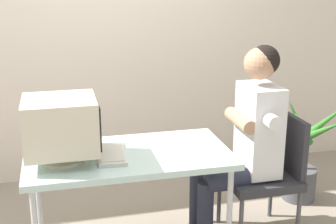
{
  "coord_description": "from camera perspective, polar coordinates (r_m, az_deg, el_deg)",
  "views": [
    {
      "loc": [
        -0.41,
        -2.72,
        1.81
      ],
      "look_at": [
        0.26,
        0.0,
        0.97
      ],
      "focal_mm": 50.09,
      "sensor_mm": 36.0,
      "label": 1
    }
  ],
  "objects": [
    {
      "name": "wall_back",
      "position": [
        4.19,
        -4.12,
        12.41
      ],
      "size": [
        8.0,
        0.1,
        3.0
      ],
      "primitive_type": "cube",
      "color": "beige",
      "rests_on": "ground_plane"
    },
    {
      "name": "desk",
      "position": [
        2.97,
        -4.83,
        -5.94
      ],
      "size": [
        1.28,
        0.69,
        0.72
      ],
      "color": "#B7B7BC",
      "rests_on": "ground_plane"
    },
    {
      "name": "crt_monitor",
      "position": [
        2.81,
        -12.87,
        -1.64
      ],
      "size": [
        0.43,
        0.39,
        0.39
      ],
      "color": "beige",
      "rests_on": "desk"
    },
    {
      "name": "keyboard",
      "position": [
        2.93,
        -6.92,
        -4.91
      ],
      "size": [
        0.19,
        0.42,
        0.03
      ],
      "color": "silver",
      "rests_on": "desk"
    },
    {
      "name": "office_chair",
      "position": [
        3.35,
        12.12,
        -6.76
      ],
      "size": [
        0.48,
        0.48,
        0.87
      ],
      "color": "#4C4C51",
      "rests_on": "ground_plane"
    },
    {
      "name": "person_seated",
      "position": [
        3.19,
        9.38,
        -3.05
      ],
      "size": [
        0.69,
        0.54,
        1.36
      ],
      "color": "silver",
      "rests_on": "ground_plane"
    },
    {
      "name": "potted_plant",
      "position": [
        3.96,
        15.93,
        -5.1
      ],
      "size": [
        0.77,
        0.87,
        0.89
      ],
      "color": "#4C4C51",
      "rests_on": "ground_plane"
    }
  ]
}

